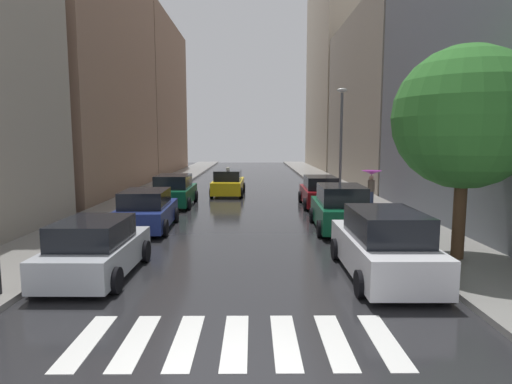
{
  "coord_description": "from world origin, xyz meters",
  "views": [
    {
      "loc": [
        0.32,
        -6.01,
        3.65
      ],
      "look_at": [
        0.49,
        17.4,
        0.73
      ],
      "focal_mm": 30.09,
      "sensor_mm": 36.0,
      "label": 1
    }
  ],
  "objects_px": {
    "parked_car_right_second": "(340,209)",
    "taxi_midroad": "(228,183)",
    "pedestrian_foreground": "(371,180)",
    "street_tree_right": "(465,118)",
    "lamp_post_right": "(341,135)",
    "parked_car_left_third": "(174,191)",
    "parked_car_left_second": "(146,211)",
    "parked_car_right_nearest": "(383,246)",
    "parked_car_right_third": "(320,192)",
    "parked_car_left_nearest": "(96,249)"
  },
  "relations": [
    {
      "from": "parked_car_right_third",
      "to": "street_tree_right",
      "type": "height_order",
      "value": "street_tree_right"
    },
    {
      "from": "parked_car_right_second",
      "to": "pedestrian_foreground",
      "type": "xyz_separation_m",
      "value": [
        2.68,
        5.27,
        0.69
      ]
    },
    {
      "from": "parked_car_right_nearest",
      "to": "street_tree_right",
      "type": "xyz_separation_m",
      "value": [
        2.58,
        1.25,
        3.39
      ]
    },
    {
      "from": "parked_car_left_second",
      "to": "lamp_post_right",
      "type": "distance_m",
      "value": 13.12
    },
    {
      "from": "parked_car_right_nearest",
      "to": "lamp_post_right",
      "type": "xyz_separation_m",
      "value": [
        1.78,
        14.53,
        3.05
      ]
    },
    {
      "from": "parked_car_left_third",
      "to": "street_tree_right",
      "type": "relative_size",
      "value": 0.72
    },
    {
      "from": "parked_car_right_nearest",
      "to": "lamp_post_right",
      "type": "distance_m",
      "value": 14.95
    },
    {
      "from": "parked_car_left_third",
      "to": "parked_car_right_nearest",
      "type": "bearing_deg",
      "value": -147.61
    },
    {
      "from": "parked_car_left_third",
      "to": "street_tree_right",
      "type": "distance_m",
      "value": 15.46
    },
    {
      "from": "parked_car_right_second",
      "to": "pedestrian_foreground",
      "type": "bearing_deg",
      "value": -24.99
    },
    {
      "from": "parked_car_left_nearest",
      "to": "street_tree_right",
      "type": "distance_m",
      "value": 10.84
    },
    {
      "from": "street_tree_right",
      "to": "pedestrian_foreground",
      "type": "bearing_deg",
      "value": 89.03
    },
    {
      "from": "parked_car_left_second",
      "to": "lamp_post_right",
      "type": "height_order",
      "value": "lamp_post_right"
    },
    {
      "from": "parked_car_right_second",
      "to": "parked_car_right_third",
      "type": "height_order",
      "value": "parked_car_right_second"
    },
    {
      "from": "parked_car_left_nearest",
      "to": "parked_car_right_third",
      "type": "xyz_separation_m",
      "value": [
        7.79,
        11.89,
        0.04
      ]
    },
    {
      "from": "parked_car_right_nearest",
      "to": "street_tree_right",
      "type": "relative_size",
      "value": 0.78
    },
    {
      "from": "parked_car_left_nearest",
      "to": "parked_car_right_nearest",
      "type": "relative_size",
      "value": 0.85
    },
    {
      "from": "parked_car_right_second",
      "to": "taxi_midroad",
      "type": "bearing_deg",
      "value": 27.18
    },
    {
      "from": "pedestrian_foreground",
      "to": "parked_car_right_nearest",
      "type": "bearing_deg",
      "value": 95.49
    },
    {
      "from": "parked_car_left_second",
      "to": "parked_car_right_second",
      "type": "relative_size",
      "value": 0.98
    },
    {
      "from": "parked_car_right_third",
      "to": "parked_car_right_second",
      "type": "bearing_deg",
      "value": 179.88
    },
    {
      "from": "parked_car_left_third",
      "to": "parked_car_right_third",
      "type": "height_order",
      "value": "parked_car_left_third"
    },
    {
      "from": "parked_car_right_second",
      "to": "street_tree_right",
      "type": "relative_size",
      "value": 0.72
    },
    {
      "from": "parked_car_left_third",
      "to": "parked_car_right_third",
      "type": "xyz_separation_m",
      "value": [
        7.93,
        -0.27,
        -0.03
      ]
    },
    {
      "from": "parked_car_right_nearest",
      "to": "parked_car_right_second",
      "type": "distance_m",
      "value": 5.94
    },
    {
      "from": "street_tree_right",
      "to": "parked_car_left_second",
      "type": "bearing_deg",
      "value": 154.95
    },
    {
      "from": "street_tree_right",
      "to": "lamp_post_right",
      "type": "xyz_separation_m",
      "value": [
        -0.8,
        13.28,
        -0.33
      ]
    },
    {
      "from": "taxi_midroad",
      "to": "lamp_post_right",
      "type": "relative_size",
      "value": 0.71
    },
    {
      "from": "pedestrian_foreground",
      "to": "parked_car_left_second",
      "type": "bearing_deg",
      "value": 45.29
    },
    {
      "from": "parked_car_left_third",
      "to": "parked_car_left_second",
      "type": "bearing_deg",
      "value": 180.0
    },
    {
      "from": "parked_car_right_nearest",
      "to": "parked_car_left_third",
      "type": "bearing_deg",
      "value": 32.78
    },
    {
      "from": "pedestrian_foreground",
      "to": "parked_car_left_nearest",
      "type": "bearing_deg",
      "value": 66.33
    },
    {
      "from": "parked_car_left_third",
      "to": "pedestrian_foreground",
      "type": "height_order",
      "value": "pedestrian_foreground"
    },
    {
      "from": "parked_car_left_second",
      "to": "parked_car_left_third",
      "type": "relative_size",
      "value": 0.98
    },
    {
      "from": "parked_car_left_nearest",
      "to": "parked_car_right_second",
      "type": "bearing_deg",
      "value": -51.77
    },
    {
      "from": "parked_car_left_third",
      "to": "lamp_post_right",
      "type": "distance_m",
      "value": 10.29
    },
    {
      "from": "street_tree_right",
      "to": "lamp_post_right",
      "type": "distance_m",
      "value": 13.31
    },
    {
      "from": "parked_car_left_second",
      "to": "taxi_midroad",
      "type": "bearing_deg",
      "value": -15.84
    },
    {
      "from": "parked_car_left_third",
      "to": "parked_car_right_nearest",
      "type": "height_order",
      "value": "parked_car_right_nearest"
    },
    {
      "from": "parked_car_right_third",
      "to": "pedestrian_foreground",
      "type": "bearing_deg",
      "value": -105.27
    },
    {
      "from": "parked_car_right_nearest",
      "to": "taxi_midroad",
      "type": "relative_size",
      "value": 1.04
    },
    {
      "from": "parked_car_left_nearest",
      "to": "taxi_midroad",
      "type": "relative_size",
      "value": 0.89
    },
    {
      "from": "parked_car_left_nearest",
      "to": "parked_car_left_third",
      "type": "distance_m",
      "value": 12.16
    },
    {
      "from": "parked_car_left_second",
      "to": "parked_car_right_nearest",
      "type": "xyz_separation_m",
      "value": [
        7.76,
        -6.08,
        0.08
      ]
    },
    {
      "from": "parked_car_left_second",
      "to": "pedestrian_foreground",
      "type": "distance_m",
      "value": 11.71
    },
    {
      "from": "parked_car_left_second",
      "to": "parked_car_left_nearest",
      "type": "bearing_deg",
      "value": 179.53
    },
    {
      "from": "parked_car_left_third",
      "to": "parked_car_right_nearest",
      "type": "relative_size",
      "value": 0.93
    },
    {
      "from": "parked_car_left_nearest",
      "to": "parked_car_left_second",
      "type": "bearing_deg",
      "value": 2.16
    },
    {
      "from": "lamp_post_right",
      "to": "parked_car_right_third",
      "type": "bearing_deg",
      "value": -122.03
    },
    {
      "from": "parked_car_left_nearest",
      "to": "parked_car_right_second",
      "type": "height_order",
      "value": "parked_car_right_second"
    }
  ]
}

